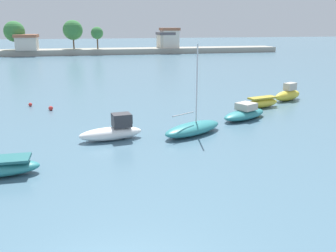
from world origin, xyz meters
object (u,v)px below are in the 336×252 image
at_px(moored_boat_4, 193,128).
at_px(moored_boat_5, 245,113).
at_px(moored_boat_3, 113,131).
at_px(mooring_buoy_1, 30,105).
at_px(moored_boat_6, 262,102).
at_px(mooring_buoy_0, 51,108).
at_px(moored_boat_7, 288,94).

xyz_separation_m(moored_boat_4, moored_boat_5, (5.36, 3.16, 0.05)).
height_order(moored_boat_3, mooring_buoy_1, moored_boat_3).
xyz_separation_m(moored_boat_6, mooring_buoy_0, (-19.22, 3.13, -0.27)).
bearing_deg(moored_boat_7, mooring_buoy_1, 147.52).
height_order(moored_boat_3, moored_boat_6, moored_boat_3).
bearing_deg(moored_boat_3, moored_boat_7, 18.46).
bearing_deg(moored_boat_4, moored_boat_3, 150.74).
distance_m(moored_boat_5, moored_boat_6, 5.01).
distance_m(moored_boat_3, mooring_buoy_1, 13.93).
xyz_separation_m(moored_boat_4, moored_boat_7, (12.87, 9.25, 0.20)).
bearing_deg(moored_boat_7, mooring_buoy_0, 152.33).
xyz_separation_m(moored_boat_7, mooring_buoy_1, (-25.36, 2.90, -0.47)).
xyz_separation_m(moored_boat_5, moored_boat_6, (3.42, 3.67, -0.02)).
height_order(moored_boat_5, moored_boat_7, moored_boat_7).
bearing_deg(moored_boat_4, moored_boat_6, 9.08).
bearing_deg(moored_boat_7, moored_boat_4, -170.25).
bearing_deg(moored_boat_7, moored_boat_5, -166.91).
xyz_separation_m(moored_boat_7, mooring_buoy_0, (-23.32, 0.70, -0.44)).
distance_m(moored_boat_6, mooring_buoy_1, 21.93).
xyz_separation_m(moored_boat_4, moored_boat_6, (8.78, 6.82, 0.03)).
bearing_deg(moored_boat_5, moored_boat_4, -176.77).
relative_size(moored_boat_4, moored_boat_6, 1.71).
bearing_deg(mooring_buoy_1, moored_boat_3, -60.37).
distance_m(mooring_buoy_0, mooring_buoy_1, 3.00).
bearing_deg(mooring_buoy_1, moored_boat_7, -6.53).
height_order(moored_boat_7, mooring_buoy_0, moored_boat_7).
relative_size(moored_boat_5, moored_boat_6, 1.32).
height_order(moored_boat_4, mooring_buoy_1, moored_boat_4).
distance_m(moored_boat_3, mooring_buoy_0, 11.03).
distance_m(moored_boat_3, moored_boat_5, 11.40).
relative_size(moored_boat_3, moored_boat_4, 0.70).
xyz_separation_m(moored_boat_3, moored_boat_6, (14.38, 6.78, -0.12)).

